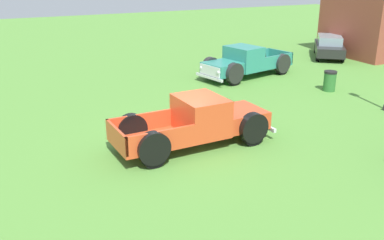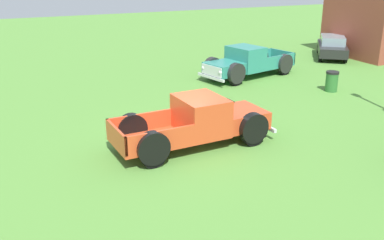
{
  "view_description": "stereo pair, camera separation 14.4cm",
  "coord_description": "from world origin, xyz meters",
  "px_view_note": "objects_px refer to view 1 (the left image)",
  "views": [
    {
      "loc": [
        12.26,
        -5.58,
        5.63
      ],
      "look_at": [
        0.42,
        0.08,
        0.9
      ],
      "focal_mm": 40.56,
      "sensor_mm": 36.0,
      "label": 1
    },
    {
      "loc": [
        12.32,
        -5.45,
        5.63
      ],
      "look_at": [
        0.42,
        0.08,
        0.9
      ],
      "focal_mm": 40.56,
      "sensor_mm": 36.0,
      "label": 2
    }
  ],
  "objects_px": {
    "sedan_distant_a": "(329,46)",
    "trash_can": "(330,81)",
    "pickup_truck_foreground": "(202,122)",
    "pickup_truck_behind_left": "(242,63)"
  },
  "relations": [
    {
      "from": "pickup_truck_foreground",
      "to": "sedan_distant_a",
      "type": "height_order",
      "value": "pickup_truck_foreground"
    },
    {
      "from": "pickup_truck_foreground",
      "to": "trash_can",
      "type": "xyz_separation_m",
      "value": [
        -3.12,
        8.27,
        -0.29
      ]
    },
    {
      "from": "pickup_truck_foreground",
      "to": "sedan_distant_a",
      "type": "xyz_separation_m",
      "value": [
        -9.21,
        13.73,
        -0.06
      ]
    },
    {
      "from": "pickup_truck_foreground",
      "to": "trash_can",
      "type": "bearing_deg",
      "value": 110.67
    },
    {
      "from": "pickup_truck_behind_left",
      "to": "trash_can",
      "type": "relative_size",
      "value": 5.91
    },
    {
      "from": "pickup_truck_behind_left",
      "to": "trash_can",
      "type": "xyz_separation_m",
      "value": [
        3.97,
        2.34,
        -0.3
      ]
    },
    {
      "from": "sedan_distant_a",
      "to": "trash_can",
      "type": "bearing_deg",
      "value": -41.85
    },
    {
      "from": "pickup_truck_foreground",
      "to": "trash_can",
      "type": "relative_size",
      "value": 5.65
    },
    {
      "from": "sedan_distant_a",
      "to": "trash_can",
      "type": "height_order",
      "value": "sedan_distant_a"
    },
    {
      "from": "pickup_truck_behind_left",
      "to": "sedan_distant_a",
      "type": "relative_size",
      "value": 1.33
    }
  ]
}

